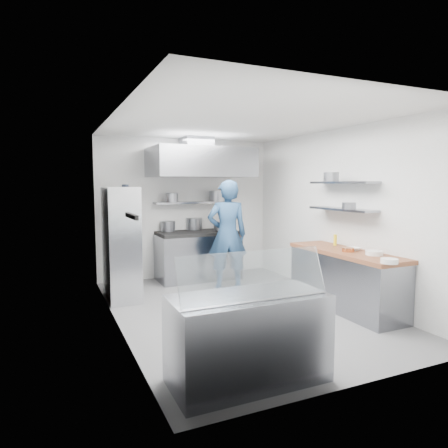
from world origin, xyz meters
name	(u,v)px	position (x,y,z in m)	size (l,w,h in m)	color
floor	(240,310)	(0.00, 0.00, 0.00)	(5.00, 5.00, 0.00)	#5C5C5F
ceiling	(241,121)	(0.00, 0.00, 2.80)	(5.00, 5.00, 0.00)	silver
wall_back	(186,208)	(0.00, 2.50, 1.40)	(3.60, 0.02, 2.80)	white
wall_front	(362,239)	(0.00, -2.50, 1.40)	(3.60, 0.02, 2.80)	white
wall_left	(116,222)	(-1.80, 0.00, 1.40)	(5.00, 0.02, 2.80)	white
wall_right	(337,214)	(1.80, 0.00, 1.40)	(5.00, 0.02, 2.80)	white
gas_range	(198,257)	(0.10, 2.10, 0.45)	(1.60, 0.80, 0.90)	gray
cooktop	(198,233)	(0.10, 2.10, 0.93)	(1.57, 0.78, 0.06)	black
stock_pot_left	(168,226)	(-0.43, 2.36, 1.06)	(0.28, 0.28, 0.20)	slate
stock_pot_mid	(194,224)	(0.15, 2.45, 1.08)	(0.33, 0.33, 0.24)	slate
stock_pot_right	(220,226)	(0.59, 2.11, 1.04)	(0.27, 0.27, 0.16)	slate
over_range_shelf	(193,203)	(0.10, 2.34, 1.52)	(1.60, 0.30, 0.04)	gray
shelf_pot_a	(172,198)	(-0.40, 2.18, 1.63)	(0.24, 0.24, 0.18)	slate
shelf_pot_b	(218,196)	(0.57, 2.21, 1.65)	(0.33, 0.33, 0.22)	slate
extractor_hood	(201,163)	(0.10, 1.93, 2.30)	(1.90, 1.15, 0.55)	gray
hood_duct	(196,144)	(0.10, 2.15, 2.68)	(0.55, 0.55, 0.24)	slate
red_firebox	(125,209)	(-1.25, 2.44, 1.42)	(0.22, 0.10, 0.26)	#B22D0E
chef	(227,235)	(0.34, 1.22, 0.98)	(0.72, 0.47, 1.97)	navy
wire_rack	(121,244)	(-1.53, 1.30, 0.93)	(0.50, 0.90, 1.85)	silver
rack_bin_a	(123,253)	(-1.53, 1.12, 0.80)	(0.17, 0.21, 0.19)	white
rack_bin_b	(120,221)	(-1.53, 1.35, 1.30)	(0.12, 0.16, 0.14)	yellow
rack_jar	(125,190)	(-1.48, 1.08, 1.80)	(0.11, 0.11, 0.18)	black
knife_strip	(132,216)	(-1.78, -0.90, 1.55)	(0.04, 0.55, 0.05)	black
prep_counter_base	(345,282)	(1.48, -0.60, 0.42)	(0.62, 2.00, 0.84)	gray
prep_counter_top	(346,252)	(1.48, -0.60, 0.87)	(0.65, 2.04, 0.06)	brown
plate_stack_a	(389,261)	(1.31, -1.60, 0.93)	(0.21, 0.21, 0.06)	white
plate_stack_b	(374,253)	(1.57, -1.07, 0.93)	(0.24, 0.24, 0.06)	white
copper_pan	(348,250)	(1.43, -0.70, 0.93)	(0.17, 0.17, 0.06)	#CB6E39
squeeze_bottle	(335,240)	(1.65, -0.15, 0.99)	(0.06, 0.06, 0.18)	yellow
mixing_bowl	(353,249)	(1.57, -0.65, 0.92)	(0.20, 0.20, 0.05)	white
wall_shelf_lower	(342,209)	(1.64, -0.30, 1.50)	(0.30, 1.30, 0.04)	gray
wall_shelf_upper	(343,182)	(1.64, -0.30, 1.92)	(0.30, 1.30, 0.04)	gray
shelf_pot_c	(349,206)	(1.52, -0.59, 1.57)	(0.21, 0.21, 0.10)	slate
shelf_pot_d	(331,177)	(1.49, -0.20, 2.01)	(0.24, 0.24, 0.14)	slate
display_case	(248,339)	(-0.91, -2.00, 0.42)	(1.50, 0.70, 0.85)	gray
display_glass	(255,275)	(-0.91, -2.12, 1.07)	(1.47, 0.02, 0.45)	silver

